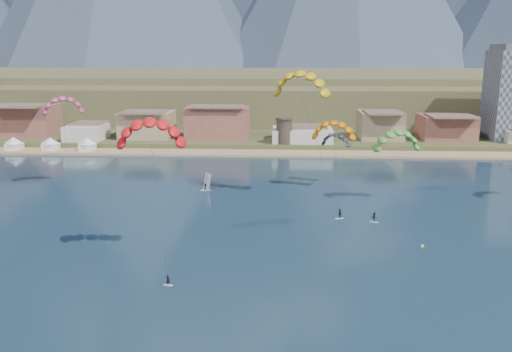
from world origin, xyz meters
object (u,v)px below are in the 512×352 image
Objects in this scene: watchtower at (284,130)px; kitesurfer_red at (151,128)px; kitesurfer_yellow at (301,80)px; windsurfer at (206,185)px; kitesurfer_green at (397,138)px; buoy at (422,246)px.

watchtower is 0.37× the size of kitesurfer_red.
kitesurfer_yellow reaches higher than watchtower.
kitesurfer_green is at bearing -12.50° from windsurfer.
windsurfer is at bearing 161.10° from kitesurfer_yellow.
kitesurfer_green is (19.79, -1.82, -11.57)m from kitesurfer_yellow.
watchtower is 14.45× the size of buoy.
watchtower is at bearing 93.09° from kitesurfer_yellow.
watchtower is at bearing 71.67° from windsurfer.
kitesurfer_yellow reaches higher than buoy.
kitesurfer_red is 42.94m from kitesurfer_yellow.
watchtower reaches higher than windsurfer.
kitesurfer_yellow reaches higher than kitesurfer_green.
kitesurfer_green is 44.04m from windsurfer.
kitesurfer_green is at bearing 38.74° from kitesurfer_red.
windsurfer is (1.49, 43.32, -19.32)m from kitesurfer_red.
kitesurfer_green is 29.30m from buoy.
kitesurfer_yellow is at bearing 174.75° from kitesurfer_green.
buoy is at bearing -40.45° from windsurfer.
watchtower is 92.29m from buoy.
buoy is (40.87, -34.84, -1.18)m from windsurfer.
kitesurfer_red reaches higher than kitesurfer_green.
watchtower is 57.48m from windsurfer.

